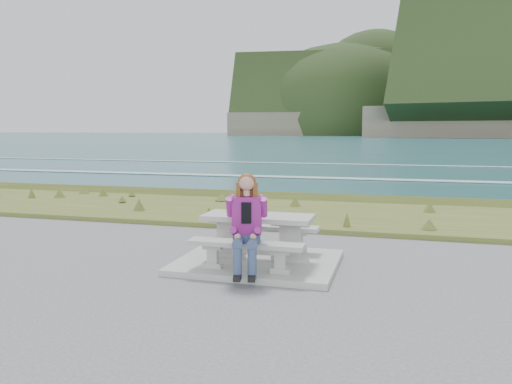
# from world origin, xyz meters

# --- Properties ---
(concrete_slab) EXTENTS (2.60, 2.10, 0.10)m
(concrete_slab) POSITION_xyz_m (0.00, 0.00, 0.05)
(concrete_slab) COLOR #959691
(concrete_slab) RESTS_ON ground
(picnic_table) EXTENTS (1.80, 0.75, 0.75)m
(picnic_table) POSITION_xyz_m (0.00, 0.00, 0.68)
(picnic_table) COLOR #959691
(picnic_table) RESTS_ON concrete_slab
(bench_landward) EXTENTS (1.80, 0.35, 0.45)m
(bench_landward) POSITION_xyz_m (0.00, -0.70, 0.45)
(bench_landward) COLOR #959691
(bench_landward) RESTS_ON concrete_slab
(bench_seaward) EXTENTS (1.80, 0.35, 0.45)m
(bench_seaward) POSITION_xyz_m (0.00, 0.70, 0.45)
(bench_seaward) COLOR #959691
(bench_seaward) RESTS_ON concrete_slab
(grass_verge) EXTENTS (160.00, 4.50, 0.22)m
(grass_verge) POSITION_xyz_m (0.00, 5.00, 0.00)
(grass_verge) COLOR #3A491B
(grass_verge) RESTS_ON ground
(shore_drop) EXTENTS (160.00, 0.80, 2.20)m
(shore_drop) POSITION_xyz_m (0.00, 7.90, 0.00)
(shore_drop) COLOR brown
(shore_drop) RESTS_ON ground
(ocean) EXTENTS (1600.00, 1600.00, 0.09)m
(ocean) POSITION_xyz_m (0.00, 25.09, -1.74)
(ocean) COLOR #20525B
(ocean) RESTS_ON ground
(seated_woman) EXTENTS (0.58, 0.83, 1.50)m
(seated_woman) POSITION_xyz_m (0.05, -0.84, 0.65)
(seated_woman) COLOR navy
(seated_woman) RESTS_ON concrete_slab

